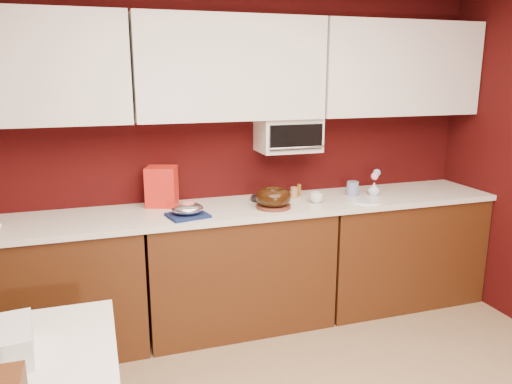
{
  "coord_description": "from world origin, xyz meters",
  "views": [
    {
      "loc": [
        -0.93,
        -1.34,
        1.82
      ],
      "look_at": [
        0.11,
        1.84,
        1.02
      ],
      "focal_mm": 35.0,
      "sensor_mm": 36.0,
      "label": 1
    }
  ],
  "objects": [
    {
      "name": "wall_back",
      "position": [
        0.0,
        2.25,
        1.25
      ],
      "size": [
        4.0,
        0.02,
        2.5
      ],
      "primitive_type": "cube",
      "color": "#350707",
      "rests_on": "floor"
    },
    {
      "name": "base_cabinet_left",
      "position": [
        -1.33,
        1.94,
        0.43
      ],
      "size": [
        1.31,
        0.58,
        0.86
      ],
      "primitive_type": "cube",
      "color": "#44220D",
      "rests_on": "floor"
    },
    {
      "name": "base_cabinet_center",
      "position": [
        0.0,
        1.94,
        0.43
      ],
      "size": [
        1.31,
        0.58,
        0.86
      ],
      "primitive_type": "cube",
      "color": "#44220D",
      "rests_on": "floor"
    },
    {
      "name": "base_cabinet_right",
      "position": [
        1.33,
        1.94,
        0.43
      ],
      "size": [
        1.31,
        0.58,
        0.86
      ],
      "primitive_type": "cube",
      "color": "#44220D",
      "rests_on": "floor"
    },
    {
      "name": "countertop",
      "position": [
        0.0,
        1.94,
        0.88
      ],
      "size": [
        4.0,
        0.62,
        0.04
      ],
      "primitive_type": "cube",
      "color": "silver",
      "rests_on": "base_cabinet_center"
    },
    {
      "name": "upper_cabinet_left",
      "position": [
        -1.33,
        2.08,
        1.85
      ],
      "size": [
        1.31,
        0.33,
        0.7
      ],
      "primitive_type": "cube",
      "color": "white",
      "rests_on": "wall_back"
    },
    {
      "name": "upper_cabinet_center",
      "position": [
        0.0,
        2.08,
        1.85
      ],
      "size": [
        1.31,
        0.33,
        0.7
      ],
      "primitive_type": "cube",
      "color": "white",
      "rests_on": "wall_back"
    },
    {
      "name": "upper_cabinet_right",
      "position": [
        1.33,
        2.08,
        1.85
      ],
      "size": [
        1.31,
        0.33,
        0.7
      ],
      "primitive_type": "cube",
      "color": "white",
      "rests_on": "wall_back"
    },
    {
      "name": "toaster_oven",
      "position": [
        0.45,
        2.1,
        1.38
      ],
      "size": [
        0.45,
        0.3,
        0.25
      ],
      "primitive_type": "cube",
      "color": "white",
      "rests_on": "upper_cabinet_center"
    },
    {
      "name": "toaster_oven_door",
      "position": [
        0.45,
        1.94,
        1.38
      ],
      "size": [
        0.4,
        0.02,
        0.18
      ],
      "primitive_type": "cube",
      "color": "black",
      "rests_on": "toaster_oven"
    },
    {
      "name": "toaster_oven_handle",
      "position": [
        0.45,
        1.93,
        1.3
      ],
      "size": [
        0.42,
        0.02,
        0.02
      ],
      "primitive_type": "cylinder",
      "rotation": [
        0.0,
        1.57,
        0.0
      ],
      "color": "silver",
      "rests_on": "toaster_oven"
    },
    {
      "name": "cake_base",
      "position": [
        0.24,
        1.82,
        0.91
      ],
      "size": [
        0.26,
        0.26,
        0.02
      ],
      "primitive_type": "cylinder",
      "rotation": [
        0.0,
        0.0,
        -0.07
      ],
      "color": "#59261A",
      "rests_on": "countertop"
    },
    {
      "name": "bundt_cake",
      "position": [
        0.24,
        1.82,
        0.98
      ],
      "size": [
        0.28,
        0.28,
        0.1
      ],
      "primitive_type": "torus",
      "rotation": [
        0.0,
        0.0,
        0.15
      ],
      "color": "black",
      "rests_on": "cake_base"
    },
    {
      "name": "navy_towel",
      "position": [
        -0.38,
        1.79,
        0.91
      ],
      "size": [
        0.29,
        0.26,
        0.02
      ],
      "primitive_type": "cube",
      "rotation": [
        0.0,
        0.0,
        0.22
      ],
      "color": "#131E48",
      "rests_on": "countertop"
    },
    {
      "name": "foil_ham_nest",
      "position": [
        -0.38,
        1.79,
        0.96
      ],
      "size": [
        0.22,
        0.18,
        0.08
      ],
      "primitive_type": "ellipsoid",
      "rotation": [
        0.0,
        0.0,
        -0.02
      ],
      "color": "silver",
      "rests_on": "navy_towel"
    },
    {
      "name": "roasted_ham",
      "position": [
        -0.38,
        1.79,
        0.98
      ],
      "size": [
        0.13,
        0.12,
        0.07
      ],
      "primitive_type": "ellipsoid",
      "rotation": [
        0.0,
        0.0,
        0.38
      ],
      "color": "#C5625A",
      "rests_on": "foil_ham_nest"
    },
    {
      "name": "pandoro_box",
      "position": [
        -0.49,
        2.13,
        1.04
      ],
      "size": [
        0.26,
        0.24,
        0.28
      ],
      "primitive_type": "cube",
      "rotation": [
        0.0,
        0.0,
        -0.33
      ],
      "color": "#B40C1A",
      "rests_on": "countertop"
    },
    {
      "name": "dark_pan",
      "position": [
        0.23,
        2.05,
        0.92
      ],
      "size": [
        0.18,
        0.18,
        0.03
      ],
      "primitive_type": "cylinder",
      "rotation": [
        0.0,
        0.0,
        -0.01
      ],
      "color": "black",
      "rests_on": "countertop"
    },
    {
      "name": "coffee_mug",
      "position": [
        0.58,
        1.86,
        0.95
      ],
      "size": [
        0.12,
        0.12,
        0.09
      ],
      "primitive_type": "imported",
      "rotation": [
        0.0,
        0.0,
        0.74
      ],
      "color": "silver",
      "rests_on": "countertop"
    },
    {
      "name": "blue_jar",
      "position": [
        0.94,
        1.98,
        0.95
      ],
      "size": [
        0.11,
        0.11,
        0.11
      ],
      "primitive_type": "cylinder",
      "rotation": [
        0.0,
        0.0,
        0.29
      ],
      "color": "navy",
      "rests_on": "countertop"
    },
    {
      "name": "flower_vase",
      "position": [
        1.1,
        1.94,
        0.95
      ],
      "size": [
        0.08,
        0.08,
        0.11
      ],
      "primitive_type": "imported",
      "rotation": [
        0.0,
        0.0,
        -0.11
      ],
      "color": "silver",
      "rests_on": "countertop"
    },
    {
      "name": "flower_pink",
      "position": [
        1.1,
        1.94,
        1.05
      ],
      "size": [
        0.06,
        0.06,
        0.06
      ],
      "primitive_type": "sphere",
      "color": "pink",
      "rests_on": "flower_vase"
    },
    {
      "name": "flower_blue",
      "position": [
        1.13,
        1.96,
        1.07
      ],
      "size": [
        0.06,
        0.06,
        0.06
      ],
      "primitive_type": "sphere",
      "color": "#8096CE",
      "rests_on": "flower_vase"
    },
    {
      "name": "china_plate",
      "position": [
        0.94,
        1.78,
        0.91
      ],
      "size": [
        0.27,
        0.27,
        0.01
      ],
      "primitive_type": "cylinder",
      "rotation": [
        0.0,
        0.0,
        -0.2
      ],
      "color": "white",
      "rests_on": "countertop"
    },
    {
      "name": "amber_bottle",
      "position": [
        0.55,
        2.1,
        0.94
      ],
      "size": [
        0.04,
        0.04,
        0.09
      ],
      "primitive_type": "cylinder",
      "rotation": [
        0.0,
        0.0,
        -0.27
      ],
      "color": "brown",
      "rests_on": "countertop"
    },
    {
      "name": "paper_cup",
      "position": [
        0.48,
        2.05,
        0.94
      ],
      "size": [
        0.06,
        0.06,
        0.08
      ],
      "primitive_type": "cylinder",
      "rotation": [
        0.0,
        0.0,
        0.06
      ],
      "color": "#986645",
      "rests_on": "countertop"
    }
  ]
}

